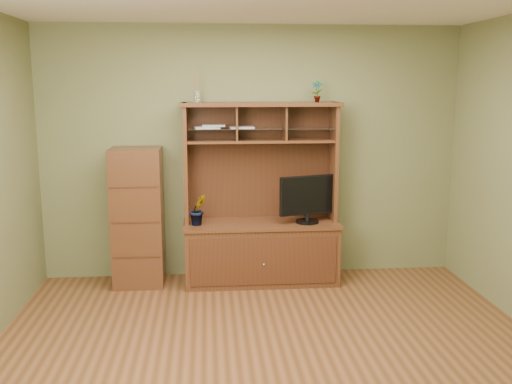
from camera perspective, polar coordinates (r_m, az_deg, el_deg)
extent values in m
cube|color=#543218|center=(4.64, 1.60, -16.10)|extent=(4.50, 4.00, 0.02)
cube|color=#676A3E|center=(6.19, -0.45, 3.93)|extent=(4.50, 0.02, 2.70)
cube|color=#676A3E|center=(2.28, 7.56, -8.30)|extent=(4.50, 0.02, 2.70)
cube|color=#3E1E11|center=(6.11, 0.53, -6.14)|extent=(1.60, 0.55, 0.62)
cube|color=#371B0F|center=(5.84, 0.79, -6.94)|extent=(1.50, 0.01, 0.50)
sphere|color=silver|center=(5.84, 0.81, -7.27)|extent=(0.02, 0.02, 0.02)
cube|color=#3E1E11|center=(6.02, 0.54, -3.18)|extent=(1.64, 0.59, 0.03)
cube|color=#3E1E11|center=(5.98, -7.02, 2.88)|extent=(0.04, 0.35, 1.25)
cube|color=#3E1E11|center=(6.12, 7.75, 3.05)|extent=(0.04, 0.35, 1.25)
cube|color=#371B0F|center=(6.16, 0.31, 3.20)|extent=(1.52, 0.02, 1.25)
cube|color=#3E1E11|center=(5.95, 0.46, 8.78)|extent=(1.66, 0.40, 0.04)
cube|color=#3E1E11|center=(5.97, 0.46, 5.13)|extent=(1.52, 0.32, 0.02)
cube|color=#3E1E11|center=(5.94, -1.99, 6.89)|extent=(0.02, 0.31, 0.35)
cube|color=#3E1E11|center=(5.99, 2.89, 6.92)|extent=(0.02, 0.31, 0.35)
cube|color=silver|center=(5.95, 0.47, 6.37)|extent=(1.50, 0.27, 0.01)
cylinder|color=black|center=(6.02, 5.15, -2.96)|extent=(0.24, 0.24, 0.02)
cylinder|color=black|center=(6.01, 5.15, -2.49)|extent=(0.05, 0.05, 0.08)
cube|color=black|center=(5.96, 5.19, -0.31)|extent=(0.62, 0.24, 0.41)
imported|color=#32581E|center=(5.90, -5.80, -1.76)|extent=(0.22, 0.20, 0.33)
imported|color=#366523|center=(6.03, 6.11, 9.99)|extent=(0.13, 0.10, 0.22)
cylinder|color=silver|center=(5.92, -6.00, 9.45)|extent=(0.06, 0.06, 0.11)
cylinder|color=#936B49|center=(5.92, -6.03, 10.98)|extent=(0.04, 0.04, 0.20)
cube|color=#A2A1A6|center=(5.93, -4.93, 6.45)|extent=(0.28, 0.22, 0.02)
cube|color=#A2A1A6|center=(5.93, -4.25, 6.65)|extent=(0.24, 0.18, 0.02)
cube|color=#A2A1A6|center=(5.95, -1.46, 6.48)|extent=(0.26, 0.21, 0.02)
cube|color=#3E1E11|center=(6.06, -11.73, -2.48)|extent=(0.52, 0.46, 1.44)
cube|color=#371B0F|center=(5.93, -11.86, -6.39)|extent=(0.48, 0.01, 0.02)
cube|color=#371B0F|center=(5.84, -11.99, -3.01)|extent=(0.48, 0.01, 0.01)
cube|color=#371B0F|center=(5.76, -12.13, 0.48)|extent=(0.48, 0.01, 0.02)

